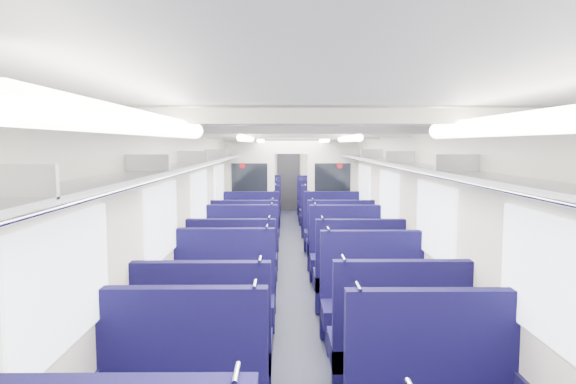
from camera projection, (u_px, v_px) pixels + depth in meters
floor at (293, 282)px, 8.22m from camera, size 2.80×18.00×0.01m
ceiling at (293, 134)px, 8.00m from camera, size 2.80×18.00×0.01m
wall_left at (205, 209)px, 8.10m from camera, size 0.02×18.00×2.35m
dado_left at (206, 261)px, 8.18m from camera, size 0.03×17.90×0.70m
wall_right at (382, 209)px, 8.12m from camera, size 0.02×18.00×2.35m
dado_right at (380, 260)px, 8.20m from camera, size 0.03×17.90×0.70m
wall_far at (289, 175)px, 17.07m from camera, size 2.80×0.02×2.35m
luggage_rack_left at (216, 159)px, 8.03m from camera, size 0.36×17.40×0.18m
luggage_rack_right at (371, 159)px, 8.04m from camera, size 0.36×17.40×0.18m
windows at (294, 197)px, 7.63m from camera, size 2.78×15.60×0.75m
ceiling_fittings at (294, 138)px, 7.75m from camera, size 2.70×16.06×0.11m
end_door at (289, 180)px, 17.03m from camera, size 0.75×0.06×2.00m
bulkhead at (291, 190)px, 10.88m from camera, size 2.80×0.10×2.35m
seat_8 at (205, 355)px, 4.42m from camera, size 1.15×0.64×1.28m
seat_9 at (396, 353)px, 4.46m from camera, size 1.15×0.64×1.28m
seat_10 at (223, 306)px, 5.76m from camera, size 1.15×0.64×1.28m
seat_11 at (374, 310)px, 5.61m from camera, size 1.15×0.64×1.28m
seat_12 at (233, 281)px, 6.80m from camera, size 1.15×0.64×1.28m
seat_13 at (358, 281)px, 6.78m from camera, size 1.15×0.64×1.28m
seat_14 at (240, 260)px, 8.01m from camera, size 1.15×0.64×1.28m
seat_15 at (347, 261)px, 7.98m from camera, size 1.15×0.64×1.28m
seat_16 at (245, 248)px, 8.99m from camera, size 1.15×0.64×1.28m
seat_17 at (340, 247)px, 9.01m from camera, size 1.15×0.64×1.28m
seat_18 at (250, 235)px, 10.27m from camera, size 1.15×0.64×1.28m
seat_19 at (333, 234)px, 10.31m from camera, size 1.15×0.64×1.28m
seat_20 at (255, 220)px, 12.20m from camera, size 1.15×0.64×1.28m
seat_21 at (325, 221)px, 12.17m from camera, size 1.15×0.64×1.28m
seat_22 at (258, 214)px, 13.35m from camera, size 1.15×0.64×1.28m
seat_23 at (321, 213)px, 13.57m from camera, size 1.15×0.64×1.28m
seat_24 at (260, 208)px, 14.49m from camera, size 1.15×0.64×1.28m
seat_25 at (318, 208)px, 14.61m from camera, size 1.15×0.64×1.28m
seat_26 at (262, 203)px, 15.84m from camera, size 1.15×0.64×1.28m
seat_27 at (316, 204)px, 15.64m from camera, size 1.15×0.64×1.28m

